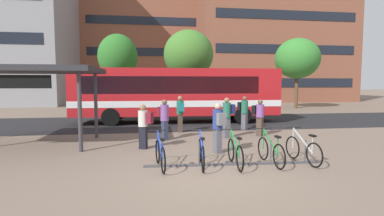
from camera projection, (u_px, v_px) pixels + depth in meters
ground at (207, 173)px, 7.59m from camera, size 200.00×200.00×0.00m
bus_lane_asphalt at (174, 122)px, 17.61m from camera, size 80.00×7.20×0.01m
city_bus at (178, 93)px, 17.50m from camera, size 12.08×2.84×3.20m
bike_rack at (235, 162)px, 8.35m from camera, size 5.21×0.35×0.70m
parked_bicycle_blue_0 at (160, 155)px, 8.03m from camera, size 0.52×1.72×0.99m
parked_bicycle_blue_1 at (201, 153)px, 8.16m from camera, size 0.52×1.72×0.99m
parked_bicycle_green_2 at (235, 153)px, 8.21m from camera, size 0.52×1.72×0.99m
parked_bicycle_green_3 at (271, 151)px, 8.42m from camera, size 0.52×1.72×0.99m
parked_bicycle_silver_4 at (303, 150)px, 8.59m from camera, size 0.52×1.72×0.99m
transit_shelter at (22, 72)px, 10.77m from camera, size 5.57×3.55×2.95m
commuter_black_pack_0 at (259, 115)px, 12.94m from camera, size 0.57×0.60×1.63m
commuter_maroon_pack_1 at (144, 123)px, 10.38m from camera, size 0.60×0.49×1.60m
commuter_navy_pack_2 at (227, 115)px, 12.48m from camera, size 0.59×0.45×1.74m
commuter_black_pack_3 at (244, 110)px, 14.76m from camera, size 0.56×0.60×1.70m
commuter_grey_pack_4 at (218, 125)px, 9.71m from camera, size 0.44×0.58×1.69m
commuter_teal_pack_5 at (180, 111)px, 13.92m from camera, size 0.36×0.54×1.75m
commuter_maroon_pack_6 at (164, 117)px, 12.01m from camera, size 0.51×0.60×1.69m
street_tree_0 at (118, 56)px, 24.36m from camera, size 3.26×3.26×6.46m
street_tree_1 at (297, 59)px, 27.28m from camera, size 4.12×4.12×6.57m
street_tree_2 at (189, 55)px, 22.72m from camera, size 3.87×3.87×6.49m
building_right_wing at (269, 42)px, 40.61m from camera, size 20.19×10.96×16.26m
building_centre_block at (150, 45)px, 45.77m from camera, size 19.18×12.34×16.65m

